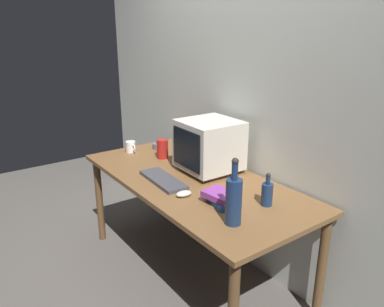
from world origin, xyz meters
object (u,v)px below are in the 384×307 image
Objects in this scene: keyboard at (163,180)px; bottle_short at (267,193)px; bottle_tall at (234,200)px; mug at (131,147)px; book_stack at (221,198)px; metal_canister at (162,149)px; cd_spindle at (160,146)px; computer_mouse at (184,194)px; crt_monitor at (209,145)px.

bottle_short reaches higher than keyboard.
bottle_short is (-0.05, 0.30, -0.06)m from bottle_tall.
mug is (-1.38, 0.11, -0.09)m from bottle_tall.
bottle_tall is at bearing 3.37° from keyboard.
metal_canister is at bearing 170.63° from book_stack.
mug is (-1.33, -0.19, -0.03)m from bottle_short.
metal_canister is (-0.41, 0.25, 0.06)m from keyboard.
bottle_tall is at bearing -81.05° from bottle_short.
bottle_tall reaches higher than bottle_short.
mug is at bearing 175.44° from bottle_tall.
keyboard is 3.50× the size of cd_spindle.
bottle_tall is (0.42, 0.02, 0.12)m from computer_mouse.
book_stack is (0.48, 0.10, 0.03)m from keyboard.
book_stack is 1.15m from cd_spindle.
crt_monitor is 3.30× the size of mug.
keyboard is at bearing -154.78° from bottle_short.
metal_canister reaches higher than mug.
mug is (-0.96, 0.13, 0.03)m from computer_mouse.
crt_monitor is 3.97× the size of computer_mouse.
computer_mouse is at bearing -150.13° from book_stack.
crt_monitor is 0.94× the size of keyboard.
cd_spindle is 0.25m from metal_canister.
book_stack is (-0.21, 0.10, -0.10)m from bottle_tall.
keyboard is at bearing -168.15° from book_stack.
keyboard is 2.80× the size of metal_canister.
book_stack is at bearing -30.39° from crt_monitor.
bottle_short is (0.38, 0.32, 0.06)m from computer_mouse.
mug is at bearing -160.32° from crt_monitor.
book_stack is at bearing -0.56° from mug.
metal_canister is at bearing -164.73° from crt_monitor.
mug is 0.25m from cd_spindle.
mug is (-0.69, 0.11, 0.03)m from keyboard.
keyboard is (-0.03, -0.37, -0.18)m from crt_monitor.
bottle_tall is 1.63× the size of book_stack.
computer_mouse is at bearing -139.21° from bottle_short.
cd_spindle is at bearing 165.07° from bottle_tall.
keyboard is at bearing -9.29° from mug.
crt_monitor is 1.76× the size of book_stack.
cd_spindle is at bearing 167.09° from book_stack.
bottle_short is 1.28m from cd_spindle.
keyboard is at bearing -94.13° from crt_monitor.
mug is 0.31m from metal_canister.
mug reaches higher than keyboard.
bottle_short reaches higher than metal_canister.
bottle_tall reaches higher than book_stack.
bottle_tall reaches higher than computer_mouse.
keyboard is 0.27m from computer_mouse.
crt_monitor is at bearing 174.24° from bottle_short.
book_stack is (0.45, -0.27, -0.15)m from crt_monitor.
computer_mouse is (0.27, -0.02, 0.01)m from keyboard.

